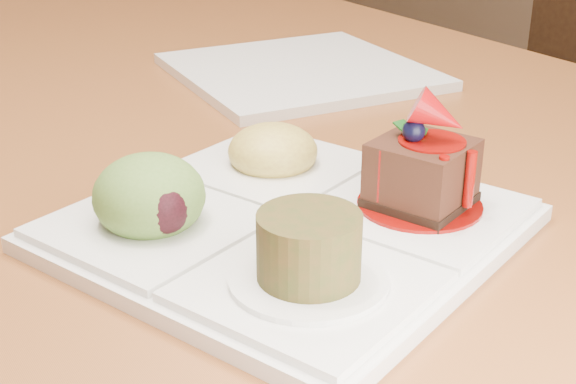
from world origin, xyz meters
TOP-DOWN VIEW (x-y plane):
  - dining_table at (0.00, 0.00)m, footprint 1.00×1.80m
  - chair_right at (0.86, -0.20)m, footprint 0.40×0.40m
  - sampler_plate at (-0.07, -0.64)m, footprint 0.36×0.36m
  - second_plate at (0.17, -0.30)m, footprint 0.30×0.30m

SIDE VIEW (x-z plane):
  - chair_right at x=0.86m, z-range 0.06..0.93m
  - dining_table at x=0.00m, z-range 0.31..1.06m
  - second_plate at x=0.17m, z-range 0.75..0.76m
  - sampler_plate at x=-0.07m, z-range 0.72..0.83m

